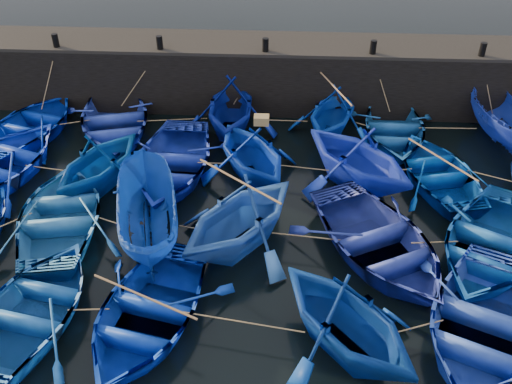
{
  "coord_description": "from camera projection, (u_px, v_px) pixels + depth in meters",
  "views": [
    {
      "loc": [
        0.78,
        -10.85,
        10.92
      ],
      "look_at": [
        0.0,
        3.2,
        0.7
      ],
      "focal_mm": 40.0,
      "sensor_mm": 36.0,
      "label": 1
    }
  ],
  "objects": [
    {
      "name": "ground",
      "position": [
        249.0,
        283.0,
        15.22
      ],
      "size": [
        120.0,
        120.0,
        0.0
      ],
      "primitive_type": "plane",
      "color": "black",
      "rests_on": "ground"
    },
    {
      "name": "quay_wall",
      "position": [
        266.0,
        75.0,
        22.97
      ],
      "size": [
        26.0,
        2.5,
        2.5
      ],
      "primitive_type": "cube",
      "color": "black",
      "rests_on": "ground"
    },
    {
      "name": "quay_top",
      "position": [
        266.0,
        44.0,
        22.2
      ],
      "size": [
        26.0,
        2.5,
        0.12
      ],
      "primitive_type": "cube",
      "color": "black",
      "rests_on": "quay_wall"
    },
    {
      "name": "bollard_0",
      "position": [
        55.0,
        40.0,
        21.65
      ],
      "size": [
        0.24,
        0.24,
        0.5
      ],
      "primitive_type": "cylinder",
      "color": "black",
      "rests_on": "quay_top"
    },
    {
      "name": "bollard_1",
      "position": [
        160.0,
        43.0,
        21.47
      ],
      "size": [
        0.24,
        0.24,
        0.5
      ],
      "primitive_type": "cylinder",
      "color": "black",
      "rests_on": "quay_top"
    },
    {
      "name": "bollard_2",
      "position": [
        265.0,
        45.0,
        21.29
      ],
      "size": [
        0.24,
        0.24,
        0.5
      ],
      "primitive_type": "cylinder",
      "color": "black",
      "rests_on": "quay_top"
    },
    {
      "name": "bollard_3",
      "position": [
        373.0,
        47.0,
        21.11
      ],
      "size": [
        0.24,
        0.24,
        0.5
      ],
      "primitive_type": "cylinder",
      "color": "black",
      "rests_on": "quay_top"
    },
    {
      "name": "bollard_4",
      "position": [
        483.0,
        49.0,
        20.93
      ],
      "size": [
        0.24,
        0.24,
        0.5
      ],
      "primitive_type": "cylinder",
      "color": "black",
      "rests_on": "quay_top"
    },
    {
      "name": "boat_0",
      "position": [
        30.0,
        126.0,
        21.11
      ],
      "size": [
        4.75,
        5.68,
        1.01
      ],
      "primitive_type": "imported",
      "rotation": [
        0.0,
        0.0,
        2.85
      ],
      "color": "#0022A3",
      "rests_on": "ground"
    },
    {
      "name": "boat_1",
      "position": [
        114.0,
        121.0,
        21.33
      ],
      "size": [
        5.1,
        6.17,
        1.11
      ],
      "primitive_type": "imported",
      "rotation": [
        0.0,
        0.0,
        0.27
      ],
      "color": "#2035A0",
      "rests_on": "ground"
    },
    {
      "name": "boat_2",
      "position": [
        230.0,
        106.0,
        21.12
      ],
      "size": [
        3.6,
        4.17,
        2.18
      ],
      "primitive_type": "imported",
      "rotation": [
        0.0,
        0.0,
        0.01
      ],
      "color": "navy",
      "rests_on": "ground"
    },
    {
      "name": "boat_3",
      "position": [
        332.0,
        112.0,
        21.01
      ],
      "size": [
        4.13,
        4.46,
        1.93
      ],
      "primitive_type": "imported",
      "rotation": [
        0.0,
        0.0,
        -0.31
      ],
      "color": "#073CC5",
      "rests_on": "ground"
    },
    {
      "name": "boat_4",
      "position": [
        394.0,
        129.0,
        20.98
      ],
      "size": [
        3.51,
        4.79,
        0.97
      ],
      "primitive_type": "imported",
      "rotation": [
        0.0,
        0.0,
        -0.04
      ],
      "color": "navy",
      "rests_on": "ground"
    },
    {
      "name": "boat_5",
      "position": [
        504.0,
        122.0,
        20.64
      ],
      "size": [
        2.25,
        4.55,
        1.69
      ],
      "primitive_type": "imported",
      "rotation": [
        0.0,
        0.0,
        0.14
      ],
      "color": "#1A33A9",
      "rests_on": "ground"
    },
    {
      "name": "boat_7",
      "position": [
        99.0,
        161.0,
        18.24
      ],
      "size": [
        4.58,
        4.85,
        2.02
      ],
      "primitive_type": "imported",
      "rotation": [
        0.0,
        0.0,
        2.72
      ],
      "color": "navy",
      "rests_on": "ground"
    },
    {
      "name": "boat_8",
      "position": [
        171.0,
        162.0,
        19.04
      ],
      "size": [
        4.02,
        5.45,
        1.09
      ],
      "primitive_type": "imported",
      "rotation": [
        0.0,
        0.0,
        -0.05
      ],
      "color": "#142996",
      "rests_on": "ground"
    },
    {
      "name": "boat_9",
      "position": [
        252.0,
        152.0,
        18.63
      ],
      "size": [
        4.93,
        5.14,
        2.09
      ],
      "primitive_type": "imported",
      "rotation": [
        0.0,
        0.0,
        3.65
      ],
      "color": "#042BA3",
      "rests_on": "ground"
    },
    {
      "name": "boat_10",
      "position": [
        359.0,
        156.0,
        18.22
      ],
      "size": [
        5.74,
        5.78,
        2.3
      ],
      "primitive_type": "imported",
      "rotation": [
        0.0,
        0.0,
        3.88
      ],
      "color": "#122AC7",
      "rests_on": "ground"
    },
    {
      "name": "boat_11",
      "position": [
        439.0,
        172.0,
        18.71
      ],
      "size": [
        4.19,
        5.14,
        0.94
      ],
      "primitive_type": "imported",
      "rotation": [
        0.0,
        0.0,
        3.37
      ],
      "color": "navy",
      "rests_on": "ground"
    },
    {
      "name": "boat_14",
      "position": [
        62.0,
        215.0,
        16.76
      ],
      "size": [
        4.48,
        5.63,
        1.05
      ],
      "primitive_type": "imported",
      "rotation": [
        0.0,
        0.0,
        3.32
      ],
      "color": "#2467B1",
      "rests_on": "ground"
    },
    {
      "name": "boat_15",
      "position": [
        147.0,
        215.0,
        16.16
      ],
      "size": [
        2.76,
        4.86,
        1.77
      ],
      "primitive_type": "imported",
      "rotation": [
        0.0,
        0.0,
        3.38
      ],
      "color": "#0E3D9C",
      "rests_on": "ground"
    },
    {
      "name": "boat_16",
      "position": [
        240.0,
        215.0,
        15.76
      ],
      "size": [
        5.61,
        5.72,
        2.28
      ],
      "primitive_type": "imported",
      "rotation": [
        0.0,
        0.0,
        -0.66
      ],
      "color": "blue",
      "rests_on": "ground"
    },
    {
      "name": "boat_17",
      "position": [
        379.0,
        242.0,
        15.75
      ],
      "size": [
        5.86,
        6.52,
        1.11
      ],
      "primitive_type": "imported",
      "rotation": [
        0.0,
        0.0,
        0.47
      ],
      "color": "navy",
      "rests_on": "ground"
    },
    {
      "name": "boat_18",
      "position": [
        491.0,
        243.0,
        15.72
      ],
      "size": [
        5.94,
        6.5,
        1.1
      ],
      "primitive_type": "imported",
      "rotation": [
        0.0,
        0.0,
        -0.52
      ],
      "color": "#0C4993",
      "rests_on": "ground"
    },
    {
      "name": "boat_21",
      "position": [
        32.0,
        310.0,
        13.8
      ],
      "size": [
        4.29,
        5.35,
        0.99
      ],
      "primitive_type": "imported",
      "rotation": [
        0.0,
        0.0,
        2.94
      ],
      "color": "#124C94",
      "rests_on": "ground"
    },
    {
      "name": "boat_22",
      "position": [
        146.0,
        312.0,
        13.74
      ],
      "size": [
        4.5,
        5.53,
        1.01
      ],
      "primitive_type": "imported",
      "rotation": [
        0.0,
        0.0,
        -0.23
      ],
      "color": "#0831B7",
      "rests_on": "ground"
    },
    {
      "name": "boat_23",
      "position": [
        346.0,
        318.0,
        12.82
      ],
      "size": [
        5.37,
        5.44,
        2.17
      ],
      "primitive_type": "imported",
      "rotation": [
        0.0,
        0.0,
        0.7
      ],
      "color": "navy",
      "rests_on": "ground"
    },
    {
      "name": "boat_24",
      "position": [
        482.0,
        322.0,
        13.43
      ],
      "size": [
        5.59,
        6.35,
        1.09
      ],
      "primitive_type": "imported",
      "rotation": [
        0.0,
        0.0,
        -0.42
      ],
      "color": "blue",
      "rests_on": "ground"
    },
    {
      "name": "wooden_crate",
      "position": [
        261.0,
        120.0,
        17.92
      ],
      "size": [
        0.48,
        0.35,
        0.28
      ],
      "primitive_type": "cube",
      "color": "olive",
      "rests_on": "boat_9"
    },
    {
      "name": "mooring_ropes",
      "position": [
        268.0,
        157.0,
        18.66
      ],
      "size": [
        17.4,
        11.69,
        2.1
      ],
      "color": "tan",
      "rests_on": "ground"
    },
    {
      "name": "loose_oars",
      "position": [
        304.0,
        169.0,
        16.83
      ],
      "size": [
        10.57,
        11.69,
        1.4
      ],
      "color": "#99724C",
      "rests_on": "ground"
    }
  ]
}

